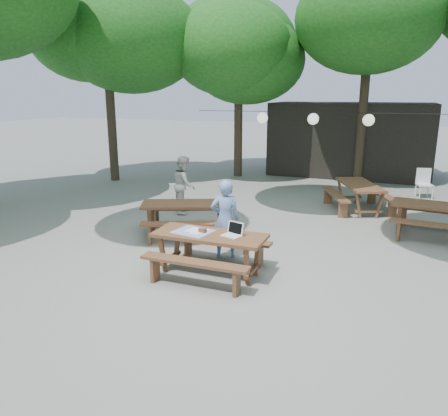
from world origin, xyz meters
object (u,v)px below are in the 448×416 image
main_picnic_table (210,253)px  plastic_chair (424,189)px  second_person (184,185)px  picnic_table_nw (186,218)px  woman (225,219)px

main_picnic_table → plastic_chair: bearing=63.9°
main_picnic_table → second_person: (-2.28, 3.59, 0.38)m
picnic_table_nw → woman: size_ratio=1.52×
woman → main_picnic_table: bearing=70.1°
main_picnic_table → picnic_table_nw: 2.32m
picnic_table_nw → second_person: second_person is taller
second_person → plastic_chair: bearing=-76.9°
second_person → plastic_chair: 7.51m
picnic_table_nw → plastic_chair: plastic_chair is taller
second_person → main_picnic_table: bearing=-169.3°
main_picnic_table → picnic_table_nw: bearing=126.6°
plastic_chair → picnic_table_nw: bearing=-147.7°
main_picnic_table → second_person: bearing=122.5°
main_picnic_table → woman: woman is taller
main_picnic_table → plastic_chair: plastic_chair is taller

